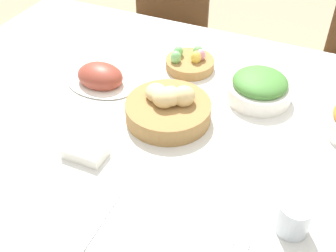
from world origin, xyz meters
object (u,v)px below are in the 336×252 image
bread_basket (168,108)px  ham_platter (100,78)px  dinner_plate (158,244)px  fork (100,222)px  chair_far_left (162,24)px  egg_basket (190,62)px  butter_dish (85,152)px  drinking_cup (294,218)px  green_salad_bowl (259,87)px

bread_basket → ham_platter: size_ratio=1.05×
dinner_plate → fork: 0.15m
chair_far_left → egg_basket: bearing=-57.6°
egg_basket → butter_dish: (-0.09, -0.53, -0.01)m
ham_platter → fork: ham_platter is taller
bread_basket → dinner_plate: bread_basket is taller
fork → drinking_cup: drinking_cup is taller
chair_far_left → green_salad_bowl: size_ratio=4.64×
fork → butter_dish: butter_dish is taller
dinner_plate → butter_dish: (-0.30, 0.18, 0.01)m
chair_far_left → bread_basket: bearing=-64.0°
fork → ham_platter: bearing=119.3°
dinner_plate → egg_basket: bearing=106.4°
egg_basket → green_salad_bowl: bearing=-16.3°
green_salad_bowl → drinking_cup: 0.50m
ham_platter → butter_dish: bearing=-66.0°
bread_basket → fork: size_ratio=1.37×
egg_basket → fork: size_ratio=0.91×
bread_basket → egg_basket: (-0.05, 0.29, -0.01)m
green_salad_bowl → chair_far_left: bearing=133.0°
ham_platter → butter_dish: size_ratio=2.14×
fork → butter_dish: size_ratio=1.65×
green_salad_bowl → fork: bearing=-108.5°
ham_platter → egg_basket: bearing=42.8°
green_salad_bowl → butter_dish: 0.58m
dinner_plate → bread_basket: bearing=111.1°
dinner_plate → drinking_cup: (0.26, 0.17, 0.04)m
ham_platter → green_salad_bowl: green_salad_bowl is taller
bread_basket → green_salad_bowl: 0.30m
bread_basket → butter_dish: (-0.14, -0.24, -0.02)m
drinking_cup → butter_dish: bearing=178.8°
chair_far_left → egg_basket: size_ratio=5.58×
fork → dinner_plate: bearing=-1.5°
dinner_plate → drinking_cup: bearing=32.5°
drinking_cup → butter_dish: drinking_cup is taller
butter_dish → fork: bearing=-49.4°
egg_basket → ham_platter: 0.32m
chair_far_left → fork: (0.46, -1.35, 0.21)m
bread_basket → drinking_cup: (0.42, -0.25, 0.00)m
drinking_cup → dinner_plate: bearing=-147.5°
ham_platter → dinner_plate: bearing=-48.0°
ham_platter → green_salad_bowl: bearing=15.3°
chair_far_left → ham_platter: chair_far_left is taller
bread_basket → butter_dish: bread_basket is taller
fork → drinking_cup: bearing=20.6°
drinking_cup → chair_far_left: bearing=126.4°
chair_far_left → green_salad_bowl: 1.02m
butter_dish → egg_basket: bearing=79.9°
fork → green_salad_bowl: bearing=70.1°
chair_far_left → butter_dish: (0.31, -1.17, 0.22)m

